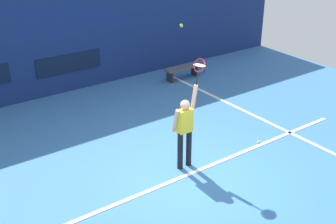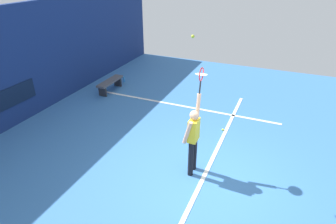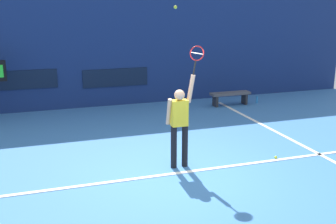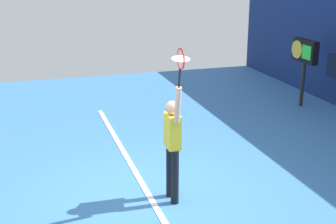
{
  "view_description": "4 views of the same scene",
  "coord_description": "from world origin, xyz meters",
  "px_view_note": "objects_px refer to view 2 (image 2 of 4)",
  "views": [
    {
      "loc": [
        -5.26,
        -6.46,
        5.48
      ],
      "look_at": [
        -0.16,
        0.6,
        1.42
      ],
      "focal_mm": 46.69,
      "sensor_mm": 36.0,
      "label": 1
    },
    {
      "loc": [
        -5.28,
        -1.28,
        4.6
      ],
      "look_at": [
        0.47,
        1.17,
        1.36
      ],
      "focal_mm": 30.81,
      "sensor_mm": 36.0,
      "label": 2
    },
    {
      "loc": [
        -2.73,
        -7.53,
        3.44
      ],
      "look_at": [
        0.14,
        1.1,
        1.04
      ],
      "focal_mm": 44.95,
      "sensor_mm": 36.0,
      "label": 3
    },
    {
      "loc": [
        6.79,
        -1.75,
        3.73
      ],
      "look_at": [
        -0.15,
        0.42,
        1.41
      ],
      "focal_mm": 50.36,
      "sensor_mm": 36.0,
      "label": 4
    }
  ],
  "objects_px": {
    "court_bench": "(110,83)",
    "tennis_ball": "(193,36)",
    "water_bottle": "(124,79)",
    "spare_ball": "(223,130)",
    "tennis_racket": "(201,76)",
    "tennis_player": "(193,137)"
  },
  "relations": [
    {
      "from": "court_bench",
      "to": "tennis_ball",
      "type": "bearing_deg",
      "value": -128.21
    },
    {
      "from": "water_bottle",
      "to": "spare_ball",
      "type": "relative_size",
      "value": 3.53
    },
    {
      "from": "tennis_racket",
      "to": "water_bottle",
      "type": "bearing_deg",
      "value": 47.91
    },
    {
      "from": "tennis_player",
      "to": "court_bench",
      "type": "xyz_separation_m",
      "value": [
        3.53,
        4.66,
        -0.67
      ]
    },
    {
      "from": "tennis_ball",
      "to": "water_bottle",
      "type": "distance_m",
      "value": 7.27
    },
    {
      "from": "spare_ball",
      "to": "tennis_racket",
      "type": "bearing_deg",
      "value": 172.57
    },
    {
      "from": "tennis_racket",
      "to": "spare_ball",
      "type": "height_order",
      "value": "tennis_racket"
    },
    {
      "from": "tennis_player",
      "to": "tennis_racket",
      "type": "xyz_separation_m",
      "value": [
        0.36,
        -0.0,
        1.38
      ]
    },
    {
      "from": "court_bench",
      "to": "spare_ball",
      "type": "distance_m",
      "value": 5.08
    },
    {
      "from": "tennis_racket",
      "to": "tennis_ball",
      "type": "bearing_deg",
      "value": 168.73
    },
    {
      "from": "tennis_player",
      "to": "tennis_ball",
      "type": "relative_size",
      "value": 29.25
    },
    {
      "from": "water_bottle",
      "to": "spare_ball",
      "type": "distance_m",
      "value": 5.43
    },
    {
      "from": "tennis_racket",
      "to": "court_bench",
      "type": "relative_size",
      "value": 0.44
    },
    {
      "from": "tennis_racket",
      "to": "water_bottle",
      "type": "height_order",
      "value": "tennis_racket"
    },
    {
      "from": "court_bench",
      "to": "spare_ball",
      "type": "height_order",
      "value": "court_bench"
    },
    {
      "from": "court_bench",
      "to": "spare_ball",
      "type": "xyz_separation_m",
      "value": [
        -1.3,
        -4.9,
        -0.3
      ]
    },
    {
      "from": "tennis_ball",
      "to": "spare_ball",
      "type": "relative_size",
      "value": 1.0
    },
    {
      "from": "water_bottle",
      "to": "tennis_ball",
      "type": "bearing_deg",
      "value": -135.42
    },
    {
      "from": "tennis_racket",
      "to": "tennis_ball",
      "type": "relative_size",
      "value": 9.16
    },
    {
      "from": "tennis_player",
      "to": "water_bottle",
      "type": "xyz_separation_m",
      "value": [
        4.57,
        4.66,
        -0.89
      ]
    },
    {
      "from": "court_bench",
      "to": "water_bottle",
      "type": "height_order",
      "value": "court_bench"
    },
    {
      "from": "tennis_racket",
      "to": "court_bench",
      "type": "bearing_deg",
      "value": 55.79
    }
  ]
}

